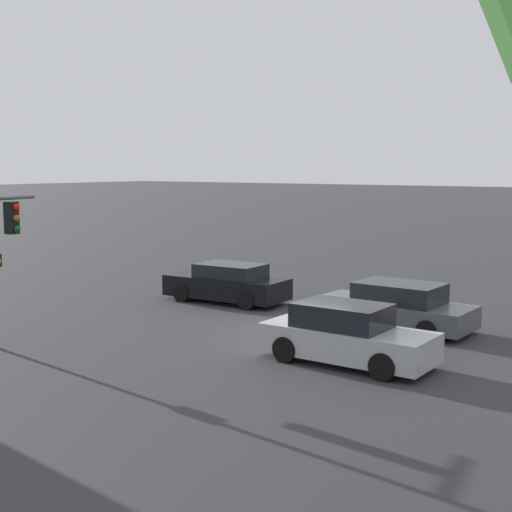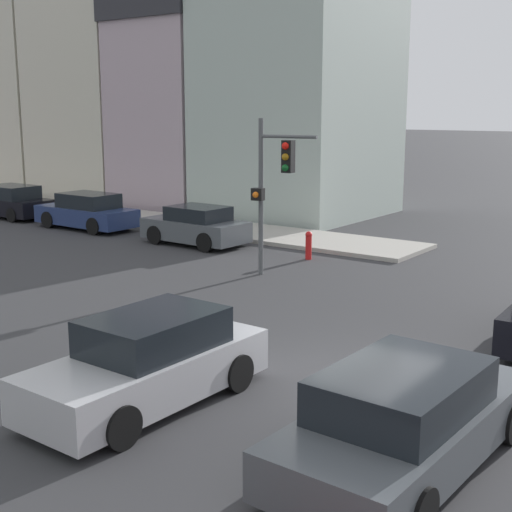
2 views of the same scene
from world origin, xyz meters
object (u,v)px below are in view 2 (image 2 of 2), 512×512
parked_car_1 (87,212)px  parked_car_2 (10,202)px  parked_car_0 (196,226)px  crossing_car_3 (149,363)px  fire_hydrant (309,244)px  traffic_signal (274,176)px  crossing_car_2 (406,419)px

parked_car_1 → parked_car_2: 5.24m
parked_car_0 → crossing_car_3: bearing=129.3°
parked_car_1 → fire_hydrant: parked_car_1 is taller
traffic_signal → parked_car_2: bearing=-106.5°
parked_car_0 → fire_hydrant: 4.61m
traffic_signal → fire_hydrant: 3.61m
parked_car_1 → fire_hydrant: size_ratio=4.90×
fire_hydrant → parked_car_1: bearing=91.3°
parked_car_0 → parked_car_1: bearing=1.5°
fire_hydrant → parked_car_2: bearing=90.5°
traffic_signal → fire_hydrant: (2.63, 0.44, -2.43)m
parked_car_0 → parked_car_2: bearing=1.0°
traffic_signal → crossing_car_3: (-8.71, -3.61, -2.21)m
traffic_signal → fire_hydrant: traffic_signal is taller
crossing_car_3 → crossing_car_2: bearing=98.4°
crossing_car_2 → crossing_car_3: (-0.58, 4.25, 0.04)m
traffic_signal → crossing_car_3: 9.68m
crossing_car_3 → fire_hydrant: size_ratio=4.71×
traffic_signal → parked_car_2: (2.48, 16.11, -2.24)m
parked_car_0 → parked_car_2: size_ratio=0.90×
crossing_car_2 → parked_car_2: (10.61, 23.97, 0.01)m
crossing_car_2 → parked_car_0: crossing_car_2 is taller
parked_car_2 → parked_car_0: bearing=179.2°
parked_car_0 → fire_hydrant: size_ratio=4.26×
crossing_car_2 → parked_car_2: 26.22m
crossing_car_2 → fire_hydrant: size_ratio=5.24×
crossing_car_2 → crossing_car_3: size_ratio=1.11×
crossing_car_3 → fire_hydrant: 12.04m
parked_car_1 → parked_car_2: (0.09, 5.24, -0.01)m
parked_car_1 → parked_car_2: bearing=-0.5°
traffic_signal → parked_car_2: 16.45m
parked_car_0 → parked_car_1: parked_car_1 is taller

